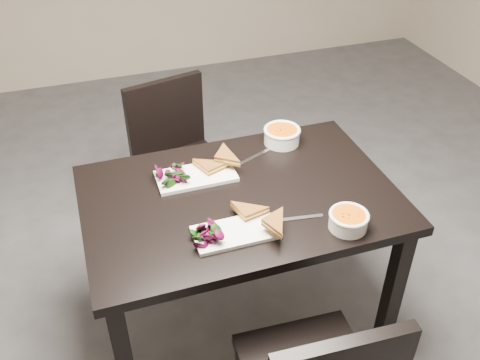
{
  "coord_description": "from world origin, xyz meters",
  "views": [
    {
      "loc": [
        -0.68,
        -1.87,
        2.02
      ],
      "look_at": [
        -0.17,
        -0.32,
        0.82
      ],
      "focal_mm": 40.13,
      "sensor_mm": 36.0,
      "label": 1
    }
  ],
  "objects_px": {
    "plate_far": "(196,176)",
    "soup_bowl_far": "(282,135)",
    "table": "(240,214)",
    "soup_bowl_near": "(349,220)",
    "chair_far": "(177,153)",
    "plate_near": "(236,232)"
  },
  "relations": [
    {
      "from": "plate_far",
      "to": "soup_bowl_far",
      "type": "height_order",
      "value": "soup_bowl_far"
    },
    {
      "from": "table",
      "to": "soup_bowl_near",
      "type": "relative_size",
      "value": 8.41
    },
    {
      "from": "soup_bowl_near",
      "to": "plate_far",
      "type": "bearing_deg",
      "value": 133.33
    },
    {
      "from": "chair_far",
      "to": "plate_near",
      "type": "relative_size",
      "value": 2.86
    },
    {
      "from": "soup_bowl_near",
      "to": "plate_far",
      "type": "xyz_separation_m",
      "value": [
        -0.44,
        0.46,
        -0.03
      ]
    },
    {
      "from": "table",
      "to": "plate_near",
      "type": "bearing_deg",
      "value": -112.38
    },
    {
      "from": "chair_far",
      "to": "plate_far",
      "type": "xyz_separation_m",
      "value": [
        -0.04,
        -0.6,
        0.27
      ]
    },
    {
      "from": "soup_bowl_near",
      "to": "soup_bowl_far",
      "type": "relative_size",
      "value": 0.88
    },
    {
      "from": "table",
      "to": "plate_far",
      "type": "relative_size",
      "value": 3.79
    },
    {
      "from": "table",
      "to": "soup_bowl_near",
      "type": "xyz_separation_m",
      "value": [
        0.3,
        -0.3,
        0.13
      ]
    },
    {
      "from": "table",
      "to": "soup_bowl_near",
      "type": "bearing_deg",
      "value": -44.8
    },
    {
      "from": "table",
      "to": "plate_far",
      "type": "bearing_deg",
      "value": 129.51
    },
    {
      "from": "plate_near",
      "to": "soup_bowl_far",
      "type": "xyz_separation_m",
      "value": [
        0.38,
        0.51,
        0.03
      ]
    },
    {
      "from": "table",
      "to": "soup_bowl_near",
      "type": "distance_m",
      "value": 0.45
    },
    {
      "from": "table",
      "to": "chair_far",
      "type": "height_order",
      "value": "chair_far"
    },
    {
      "from": "plate_near",
      "to": "soup_bowl_far",
      "type": "height_order",
      "value": "soup_bowl_far"
    },
    {
      "from": "chair_far",
      "to": "plate_near",
      "type": "height_order",
      "value": "chair_far"
    },
    {
      "from": "table",
      "to": "plate_near",
      "type": "xyz_separation_m",
      "value": [
        -0.09,
        -0.21,
        0.11
      ]
    },
    {
      "from": "chair_far",
      "to": "soup_bowl_near",
      "type": "height_order",
      "value": "chair_far"
    },
    {
      "from": "soup_bowl_far",
      "to": "table",
      "type": "bearing_deg",
      "value": -134.54
    },
    {
      "from": "soup_bowl_far",
      "to": "plate_far",
      "type": "bearing_deg",
      "value": -162.2
    },
    {
      "from": "plate_near",
      "to": "plate_far",
      "type": "relative_size",
      "value": 0.94
    }
  ]
}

